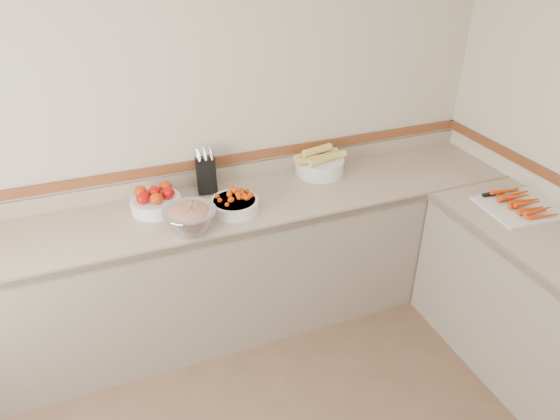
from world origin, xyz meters
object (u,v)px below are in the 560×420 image
object	(u,v)px
cutting_board	(523,204)
knife_block	(206,174)
tomato_bowl	(156,201)
rhubarb_bowl	(190,218)
cherry_tomato_bowl	(234,203)
corn_bowl	(319,163)

from	to	relation	value
cutting_board	knife_block	bearing A→B (deg)	152.48
knife_block	cutting_board	xyz separation A→B (m)	(1.71, -0.89, -0.10)
tomato_bowl	rhubarb_bowl	world-z (taller)	rhubarb_bowl
tomato_bowl	rhubarb_bowl	xyz separation A→B (m)	(0.14, -0.31, 0.03)
cherry_tomato_bowl	corn_bowl	bearing A→B (deg)	22.20
tomato_bowl	cherry_tomato_bowl	size ratio (longest dim) A/B	1.03
cherry_tomato_bowl	corn_bowl	distance (m)	0.73
cherry_tomato_bowl	rhubarb_bowl	xyz separation A→B (m)	(-0.29, -0.13, 0.03)
cutting_board	rhubarb_bowl	bearing A→B (deg)	166.46
corn_bowl	cutting_board	bearing A→B (deg)	-42.62
knife_block	cutting_board	world-z (taller)	knife_block
tomato_bowl	rhubarb_bowl	size ratio (longest dim) A/B	1.00
corn_bowl	rhubarb_bowl	bearing A→B (deg)	-157.37
corn_bowl	knife_block	bearing A→B (deg)	178.06
tomato_bowl	rhubarb_bowl	bearing A→B (deg)	-65.98
tomato_bowl	rhubarb_bowl	distance (m)	0.34
rhubarb_bowl	cutting_board	xyz separation A→B (m)	(1.91, -0.46, -0.07)
corn_bowl	cutting_board	size ratio (longest dim) A/B	0.71
tomato_bowl	cherry_tomato_bowl	distance (m)	0.47
knife_block	cherry_tomato_bowl	bearing A→B (deg)	-73.60
knife_block	cutting_board	size ratio (longest dim) A/B	0.57
cherry_tomato_bowl	corn_bowl	size ratio (longest dim) A/B	0.79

